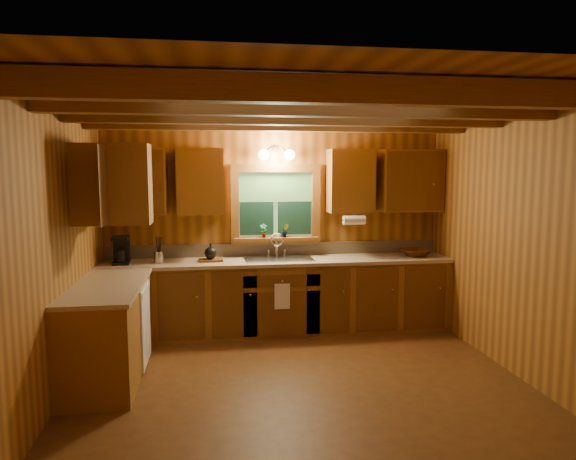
# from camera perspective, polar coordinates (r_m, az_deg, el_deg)

# --- Properties ---
(room) EXTENTS (4.20, 4.20, 4.20)m
(room) POSITION_cam_1_polar(r_m,az_deg,el_deg) (4.62, 1.44, -1.77)
(room) COLOR #583415
(room) RESTS_ON ground
(ceiling_beams) EXTENTS (4.20, 2.54, 0.18)m
(ceiling_beams) POSITION_cam_1_polar(r_m,az_deg,el_deg) (4.60, 1.48, 13.06)
(ceiling_beams) COLOR brown
(ceiling_beams) RESTS_ON room
(base_cabinets) EXTENTS (4.20, 2.22, 0.86)m
(base_cabinets) POSITION_cam_1_polar(r_m,az_deg,el_deg) (6.00, -5.40, -8.30)
(base_cabinets) COLOR brown
(base_cabinets) RESTS_ON ground
(countertop) EXTENTS (4.20, 2.24, 0.04)m
(countertop) POSITION_cam_1_polar(r_m,az_deg,el_deg) (5.91, -5.32, -4.06)
(countertop) COLOR tan
(countertop) RESTS_ON base_cabinets
(backsplash) EXTENTS (4.20, 0.02, 0.16)m
(backsplash) POSITION_cam_1_polar(r_m,az_deg,el_deg) (6.52, -1.38, -2.13)
(backsplash) COLOR tan
(backsplash) RESTS_ON room
(dishwasher_panel) EXTENTS (0.02, 0.60, 0.80)m
(dishwasher_panel) POSITION_cam_1_polar(r_m,az_deg,el_deg) (5.46, -15.51, -10.05)
(dishwasher_panel) COLOR white
(dishwasher_panel) RESTS_ON base_cabinets
(upper_cabinets) EXTENTS (4.19, 1.77, 0.78)m
(upper_cabinets) POSITION_cam_1_polar(r_m,az_deg,el_deg) (5.93, -6.31, 5.31)
(upper_cabinets) COLOR brown
(upper_cabinets) RESTS_ON room
(window) EXTENTS (1.12, 0.08, 1.00)m
(window) POSITION_cam_1_polar(r_m,az_deg,el_deg) (6.44, -1.38, 2.68)
(window) COLOR brown
(window) RESTS_ON room
(window_sill) EXTENTS (1.06, 0.14, 0.04)m
(window_sill) POSITION_cam_1_polar(r_m,az_deg,el_deg) (6.43, -1.32, -0.98)
(window_sill) COLOR brown
(window_sill) RESTS_ON room
(wall_sconce) EXTENTS (0.45, 0.21, 0.17)m
(wall_sconce) POSITION_cam_1_polar(r_m,az_deg,el_deg) (6.30, -1.26, 8.38)
(wall_sconce) COLOR black
(wall_sconce) RESTS_ON room
(paper_towel_roll) EXTENTS (0.27, 0.11, 0.11)m
(paper_towel_roll) POSITION_cam_1_polar(r_m,az_deg,el_deg) (6.30, 7.34, 1.09)
(paper_towel_roll) COLOR white
(paper_towel_roll) RESTS_ON upper_cabinets
(dish_towel) EXTENTS (0.18, 0.01, 0.30)m
(dish_towel) POSITION_cam_1_polar(r_m,az_deg,el_deg) (6.00, -0.65, -7.37)
(dish_towel) COLOR white
(dish_towel) RESTS_ON base_cabinets
(sink) EXTENTS (0.82, 0.48, 0.43)m
(sink) POSITION_cam_1_polar(r_m,az_deg,el_deg) (6.26, -1.07, -3.64)
(sink) COLOR silver
(sink) RESTS_ON countertop
(coffee_maker) EXTENTS (0.18, 0.23, 0.32)m
(coffee_maker) POSITION_cam_1_polar(r_m,az_deg,el_deg) (6.23, -18.02, -2.13)
(coffee_maker) COLOR black
(coffee_maker) RESTS_ON countertop
(utensil_crock) EXTENTS (0.11, 0.11, 0.31)m
(utensil_crock) POSITION_cam_1_polar(r_m,az_deg,el_deg) (6.19, -14.15, -2.84)
(utensil_crock) COLOR silver
(utensil_crock) RESTS_ON countertop
(cutting_board) EXTENTS (0.30, 0.22, 0.03)m
(cutting_board) POSITION_cam_1_polar(r_m,az_deg,el_deg) (6.18, -8.56, -3.32)
(cutting_board) COLOR #5D3614
(cutting_board) RESTS_ON countertop
(teakettle) EXTENTS (0.15, 0.15, 0.18)m
(teakettle) POSITION_cam_1_polar(r_m,az_deg,el_deg) (6.17, -8.58, -2.53)
(teakettle) COLOR black
(teakettle) RESTS_ON cutting_board
(wicker_basket) EXTENTS (0.44, 0.44, 0.09)m
(wicker_basket) POSITION_cam_1_polar(r_m,az_deg,el_deg) (6.65, 13.93, -2.44)
(wicker_basket) COLOR #48230C
(wicker_basket) RESTS_ON countertop
(potted_plant_left) EXTENTS (0.09, 0.07, 0.18)m
(potted_plant_left) POSITION_cam_1_polar(r_m,az_deg,el_deg) (6.38, -2.71, -0.08)
(potted_plant_left) COLOR #5D3614
(potted_plant_left) RESTS_ON window_sill
(potted_plant_right) EXTENTS (0.10, 0.08, 0.17)m
(potted_plant_right) POSITION_cam_1_polar(r_m,az_deg,el_deg) (6.41, -0.34, -0.05)
(potted_plant_right) COLOR #5D3614
(potted_plant_right) RESTS_ON window_sill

